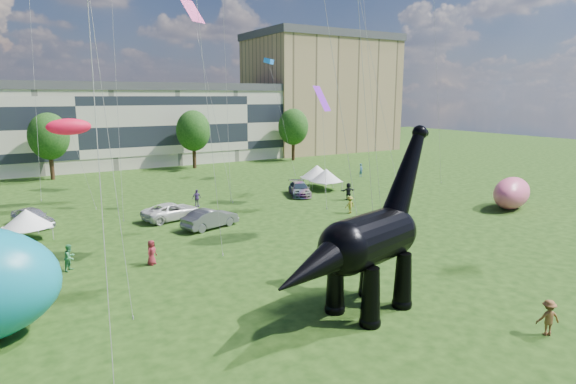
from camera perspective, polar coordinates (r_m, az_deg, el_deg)
ground at (r=27.54m, az=12.53°, el=-12.70°), size 220.00×220.00×0.00m
terrace_row at (r=80.78m, az=-24.20°, el=6.76°), size 78.00×11.00×12.00m
apartment_block at (r=101.06m, az=3.91°, el=11.29°), size 28.00×18.00×22.00m
tree_mid_left at (r=71.42m, az=-26.52°, el=6.32°), size 5.20×5.20×9.44m
tree_mid_right at (r=75.67m, az=-11.17°, el=7.51°), size 5.20×5.20×9.44m
tree_far_right at (r=83.49m, az=0.63°, el=8.07°), size 5.20×5.20×9.44m
dinosaur_sculpture at (r=24.79m, az=9.11°, el=-6.10°), size 12.04×4.90×9.86m
car_silver at (r=46.98m, az=-28.02°, el=-2.64°), size 3.64×5.14×1.63m
car_grey at (r=41.52m, az=-9.21°, el=-3.10°), size 5.33×3.14×1.66m
car_white at (r=44.99m, az=-13.53°, el=-2.23°), size 5.95×3.69×1.53m
car_dark at (r=54.21m, az=1.37°, el=0.35°), size 3.92×5.52×1.48m
gazebo_near at (r=57.30m, az=4.53°, el=1.99°), size 4.12×4.12×2.56m
gazebo_far at (r=59.17m, az=3.46°, el=2.42°), size 4.22×4.22×2.73m
gazebo_left at (r=42.42m, az=-28.58°, el=-2.78°), size 4.55×4.55×2.49m
inflatable_pink at (r=52.84m, az=24.98°, el=-0.10°), size 6.97×5.16×3.13m
visitors at (r=39.69m, az=-4.04°, el=-3.58°), size 50.81×40.71×1.89m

